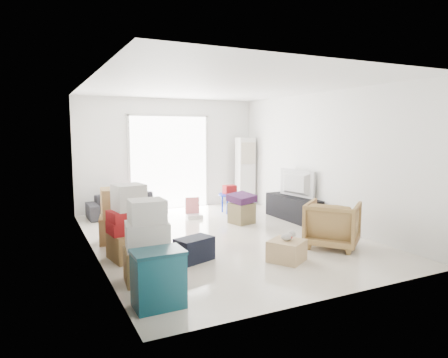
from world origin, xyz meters
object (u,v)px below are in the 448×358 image
ottoman (242,213)px  ac_tower (245,171)px  kids_table (230,193)px  television (293,194)px  armchair (333,222)px  wood_crate (287,251)px  storage_bins (158,279)px  tv_console (293,208)px  sofa (127,202)px

ottoman → ac_tower: bearing=59.1°
kids_table → ottoman: bearing=-103.8°
ottoman → kids_table: bearing=76.2°
ac_tower → television: size_ratio=1.73×
armchair → wood_crate: armchair is taller
ac_tower → armchair: 4.11m
ottoman → kids_table: size_ratio=0.65×
storage_bins → tv_console: bearing=36.9°
sofa → wood_crate: size_ratio=3.65×
ac_tower → wood_crate: 4.69m
sofa → wood_crate: (1.44, -4.16, -0.18)m
storage_bins → ac_tower: bearing=52.3°
ac_tower → television: (0.05, -2.06, -0.30)m
storage_bins → sofa: bearing=81.5°
storage_bins → armchair: bearing=16.2°
television → ottoman: television is taller
tv_console → wood_crate: tv_console is taller
television → wood_crate: 2.87m
tv_console → ottoman: tv_console is taller
television → ac_tower: bearing=-6.5°
kids_table → wood_crate: (-0.82, -3.51, -0.31)m
ac_tower → kids_table: size_ratio=2.68×
ac_tower → armchair: bearing=-98.2°
tv_console → storage_bins: bearing=-143.1°
storage_bins → kids_table: kids_table is taller
tv_console → kids_table: bearing=126.0°
ac_tower → television: 2.09m
tv_console → kids_table: kids_table is taller
ac_tower → tv_console: bearing=-88.6°
armchair → wood_crate: size_ratio=1.79×
ac_tower → tv_console: (0.05, -2.06, -0.62)m
armchair → storage_bins: bearing=67.6°
sofa → storage_bins: bearing=-100.0°
tv_console → sofa: (-3.18, 1.91, 0.08)m
armchair → wood_crate: 1.17m
sofa → kids_table: size_ratio=2.63×
television → ottoman: size_ratio=2.37×
armchair → ottoman: armchair is taller
tv_console → wood_crate: 2.84m
ottoman → tv_console: bearing=-8.7°
ottoman → television: bearing=-8.7°
storage_bins → wood_crate: bearing=17.3°
storage_bins → ottoman: bearing=48.7°
television → sofa: bearing=51.1°
ac_tower → television: ac_tower is taller
tv_console → sofa: bearing=148.9°
tv_console → ottoman: size_ratio=3.55×
ac_tower → storage_bins: ac_tower is taller
wood_crate → ac_tower: bearing=68.7°
sofa → ottoman: size_ratio=4.03×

